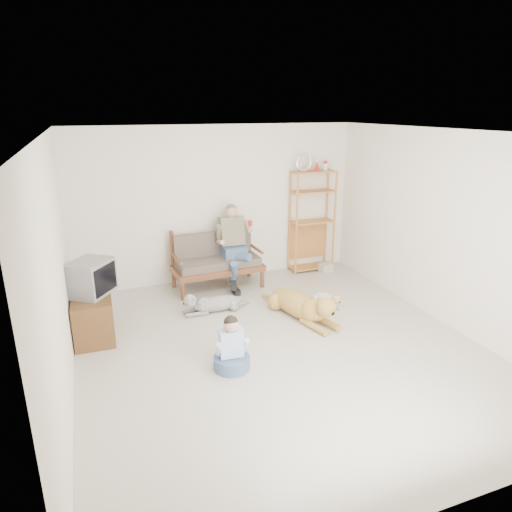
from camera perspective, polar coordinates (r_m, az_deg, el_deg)
name	(u,v)px	position (r m, az deg, el deg)	size (l,w,h in m)	color
floor	(280,347)	(6.04, 2.96, -11.33)	(5.50, 5.50, 0.00)	beige
ceiling	(283,132)	(5.27, 3.44, 15.18)	(5.50, 5.50, 0.00)	white
wall_back	(218,205)	(8.02, -4.77, 6.42)	(5.00, 5.00, 0.00)	white
wall_front	(446,361)	(3.38, 22.68, -12.04)	(5.00, 5.00, 0.00)	white
wall_left	(57,273)	(5.09, -23.60, -2.00)	(5.50, 5.50, 0.00)	white
wall_right	(446,229)	(6.87, 22.68, 3.09)	(5.50, 5.50, 0.00)	white
loveseat	(217,259)	(7.83, -4.95, -0.42)	(1.53, 0.77, 0.95)	brown
man	(234,251)	(7.68, -2.71, 0.58)	(0.54, 0.77, 1.25)	#475D82
etagere	(312,220)	(8.56, 7.00, 4.45)	(0.84, 0.37, 2.19)	#C3813D
book_stack	(326,267)	(8.73, 8.73, -1.43)	(0.24, 0.18, 0.15)	silver
tv_stand	(93,316)	(6.54, -19.71, -7.07)	(0.53, 0.91, 0.60)	brown
crt_tv	(91,278)	(6.39, -19.93, -2.55)	(0.68, 0.71, 0.46)	slate
wall_outlet	(150,270)	(8.05, -13.13, -1.73)	(0.12, 0.02, 0.08)	white
golden_retriever	(303,306)	(6.75, 5.89, -6.18)	(0.67, 1.58, 0.49)	#B78B3F
shaggy_dog	(211,303)	(6.98, -5.62, -5.92)	(1.12, 0.28, 0.33)	silver
terrier	(329,300)	(7.23, 9.07, -5.42)	(0.29, 0.67, 0.25)	white
child	(231,350)	(5.49, -3.09, -11.62)	(0.43, 0.43, 0.68)	#475D82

